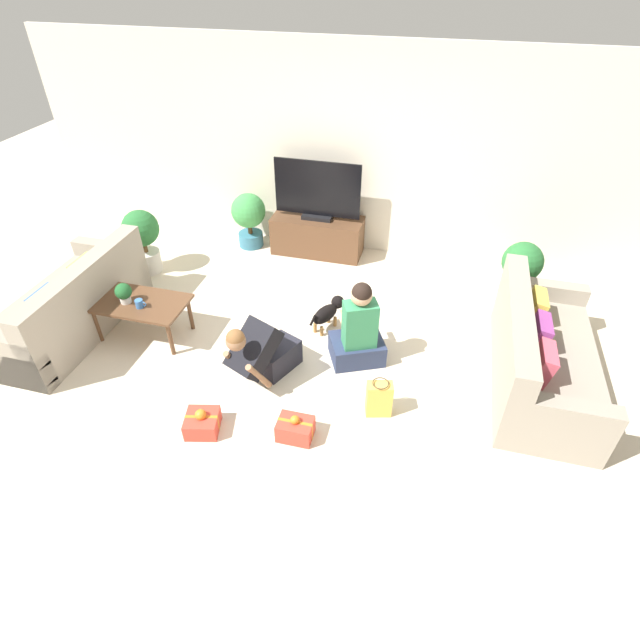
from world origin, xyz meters
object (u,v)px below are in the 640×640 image
Objects in this scene: potted_plant_back_left at (249,216)px; dog at (328,312)px; gift_box_b at (202,423)px; sofa_right at (539,357)px; mug at (140,304)px; gift_box_a at (295,429)px; person_kneeling at (262,352)px; sofa_left at (70,307)px; person_sitting at (358,333)px; tv at (317,193)px; potted_plant_corner_left at (142,237)px; gift_bag_a at (379,399)px; tabletop_plant at (124,292)px; tv_console at (317,235)px; potted_plant_corner_right at (520,269)px; coffee_table at (141,306)px.

dog is (1.50, -1.52, -0.24)m from potted_plant_back_left.
sofa_right is at bearing 26.17° from gift_box_b.
potted_plant_back_left is at bearing -19.73° from dog.
potted_plant_back_left is at bearing 82.05° from mug.
gift_box_a is at bearing 121.73° from sofa_right.
person_kneeling is 0.85m from gift_box_b.
sofa_right is at bearing -26.75° from potted_plant_back_left.
person_sitting is (3.10, 0.29, 0.06)m from sofa_left.
person_kneeling is 1.62× the size of dog.
potted_plant_corner_left is (-1.99, -1.01, -0.37)m from tv.
gift_bag_a is at bearing -64.30° from tv.
potted_plant_corner_left is 2.61m from dog.
potted_plant_back_left reaches higher than mug.
person_sitting is at bearing 74.05° from gift_box_a.
tabletop_plant is at bearing -102.87° from potted_plant_back_left.
tv reaches higher than dog.
tv_console is 2.34× the size of dog.
dog is (2.68, 0.75, -0.09)m from sofa_left.
tabletop_plant is at bearing -122.87° from tv.
gift_box_a is (-0.32, -1.11, -0.26)m from person_sitting.
sofa_left is at bearing -132.63° from tv.
tabletop_plant is (-2.00, -0.68, 0.35)m from dog.
gift_bag_a reaches higher than dog.
sofa_right is 2.42× the size of potted_plant_corner_right.
gift_box_a is at bearing -23.86° from mug.
tv_console reaches higher than gift_box_a.
tabletop_plant is at bearing 95.10° from sofa_right.
person_sitting is at bearing 48.01° from gift_box_b.
potted_plant_corner_right is 3.53m from potted_plant_back_left.
sofa_right is 3.98m from mug.
dog is at bearing -153.47° from potted_plant_corner_right.
person_kneeling reaches higher than dog.
coffee_table reaches higher than gift_bag_a.
coffee_table is (0.81, 0.11, 0.09)m from sofa_left.
tabletop_plant is (-0.13, -0.04, 0.17)m from coffee_table.
sofa_right is 8.57× the size of tabletop_plant.
potted_plant_corner_left is (-4.53, -0.44, 0.02)m from potted_plant_corner_right.
tabletop_plant is (-2.75, 0.44, 0.38)m from gift_bag_a.
dog is (-2.14, 0.31, -0.09)m from sofa_right.
tabletop_plant reaches higher than gift_bag_a.
mug is (-2.56, 0.40, 0.30)m from gift_bag_a.
tv_console is at bearing 137.37° from sofa_left.
tv is at bearing 87.21° from gift_box_b.
gift_bag_a is (1.30, -2.69, -0.07)m from tv_console.
potted_plant_corner_left is at bearing 173.66° from sofa_left.
person_kneeling is 3.75× the size of tabletop_plant.
person_sitting is at bearing 6.78° from mug.
sofa_right reaches higher than gift_bag_a.
gift_box_a is at bearing -26.64° from person_kneeling.
sofa_right is 4.03m from coffee_table.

